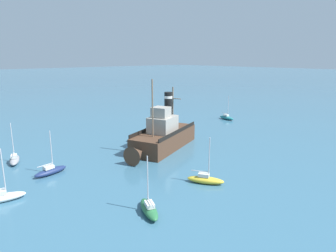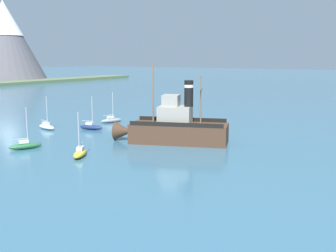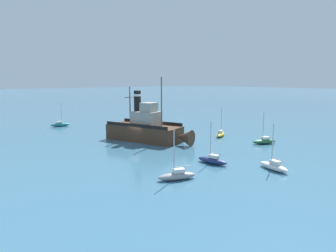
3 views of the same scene
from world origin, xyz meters
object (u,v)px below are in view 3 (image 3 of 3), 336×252
sailboat_navy (212,160)px  sailboat_yellow (221,134)px  sailboat_teal (60,124)px  old_tugboat (147,129)px  sailboat_grey (177,175)px  sailboat_green (264,141)px  sailboat_white (274,166)px

sailboat_navy → sailboat_yellow: bearing=-140.7°
sailboat_teal → sailboat_yellow: bearing=122.8°
old_tugboat → sailboat_grey: old_tugboat is taller
sailboat_green → sailboat_navy: size_ratio=1.00×
old_tugboat → sailboat_grey: size_ratio=2.99×
old_tugboat → sailboat_navy: bearing=85.1°
sailboat_yellow → sailboat_grey: bearing=32.3°
sailboat_grey → sailboat_yellow: bearing=-147.7°
sailboat_yellow → sailboat_grey: size_ratio=1.00×
sailboat_white → sailboat_navy: bearing=-59.1°
old_tugboat → sailboat_white: size_ratio=2.99×
sailboat_white → sailboat_teal: bearing=-79.6°
sailboat_navy → old_tugboat: bearing=-94.9°
sailboat_green → sailboat_white: 13.42m
old_tugboat → sailboat_navy: (1.32, 15.32, -1.40)m
sailboat_navy → sailboat_white: same height
sailboat_yellow → sailboat_green: bearing=95.4°
sailboat_white → old_tugboat: bearing=-84.4°
sailboat_green → sailboat_teal: (18.54, -35.62, 0.00)m
sailboat_navy → sailboat_teal: same height
sailboat_grey → sailboat_white: bearing=159.0°
sailboat_green → sailboat_navy: bearing=11.0°
sailboat_green → sailboat_navy: 14.14m
sailboat_grey → sailboat_teal: bearing=-92.9°
sailboat_grey → sailboat_white: size_ratio=1.00×
sailboat_yellow → sailboat_white: (9.74, 16.41, 0.00)m
sailboat_green → sailboat_grey: (20.59, 4.48, 0.00)m
sailboat_grey → old_tugboat: bearing=-115.2°
sailboat_navy → sailboat_white: 6.60m
sailboat_yellow → sailboat_teal: (17.79, -27.58, 0.00)m
sailboat_green → sailboat_white: size_ratio=1.00×
sailboat_green → sailboat_yellow: same height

